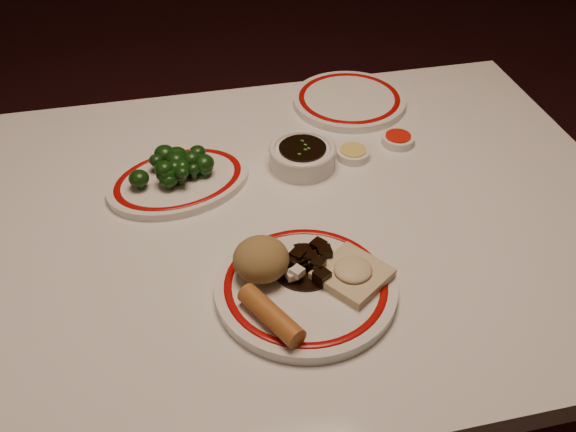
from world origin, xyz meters
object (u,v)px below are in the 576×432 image
(fried_wonton, at_px, (353,273))
(stirfry_heap, at_px, (306,261))
(spring_roll, at_px, (271,315))
(rice_mound, at_px, (261,259))
(dining_table, at_px, (291,252))
(soy_bowl, at_px, (302,157))
(main_plate, at_px, (306,287))
(broccoli_pile, at_px, (177,167))
(broccoli_plate, at_px, (179,181))

(fried_wonton, relative_size, stirfry_heap, 1.27)
(spring_roll, bearing_deg, rice_mound, 59.33)
(dining_table, bearing_deg, spring_roll, -108.87)
(dining_table, distance_m, soy_bowl, 0.18)
(main_plate, bearing_deg, rice_mound, 150.29)
(dining_table, relative_size, fried_wonton, 9.19)
(rice_mound, xyz_separation_m, stirfry_heap, (0.07, -0.00, -0.02))
(dining_table, height_order, rice_mound, rice_mound)
(broccoli_pile, bearing_deg, main_plate, -62.61)
(stirfry_heap, bearing_deg, dining_table, 86.04)
(stirfry_heap, xyz_separation_m, broccoli_plate, (-0.17, 0.27, -0.02))
(main_plate, bearing_deg, dining_table, 84.01)
(main_plate, xyz_separation_m, spring_roll, (-0.07, -0.06, 0.02))
(stirfry_heap, bearing_deg, soy_bowl, 77.47)
(rice_mound, height_order, stirfry_heap, rice_mound)
(stirfry_heap, relative_size, soy_bowl, 0.84)
(rice_mound, height_order, broccoli_pile, rice_mound)
(spring_roll, distance_m, soy_bowl, 0.40)
(rice_mound, height_order, fried_wonton, rice_mound)
(main_plate, distance_m, fried_wonton, 0.07)
(soy_bowl, bearing_deg, rice_mound, -115.07)
(spring_roll, height_order, stirfry_heap, same)
(dining_table, xyz_separation_m, main_plate, (-0.02, -0.19, 0.10))
(main_plate, relative_size, broccoli_pile, 1.97)
(dining_table, bearing_deg, broccoli_plate, 145.93)
(fried_wonton, distance_m, broccoli_pile, 0.39)
(spring_roll, relative_size, stirfry_heap, 1.10)
(fried_wonton, distance_m, broccoli_plate, 0.39)
(spring_roll, xyz_separation_m, fried_wonton, (0.14, 0.06, -0.01))
(dining_table, bearing_deg, stirfry_heap, -93.96)
(fried_wonton, distance_m, stirfry_heap, 0.07)
(spring_roll, bearing_deg, main_plate, 15.98)
(rice_mound, bearing_deg, main_plate, -29.71)
(rice_mound, bearing_deg, fried_wonton, -16.58)
(dining_table, height_order, broccoli_plate, broccoli_plate)
(broccoli_plate, bearing_deg, stirfry_heap, -58.20)
(soy_bowl, bearing_deg, main_plate, -102.78)
(spring_roll, bearing_deg, stirfry_heap, 24.69)
(rice_mound, relative_size, broccoli_plate, 0.28)
(dining_table, bearing_deg, main_plate, -95.99)
(fried_wonton, bearing_deg, broccoli_pile, 126.30)
(spring_roll, distance_m, stirfry_heap, 0.12)
(rice_mound, relative_size, fried_wonton, 0.65)
(broccoli_pile, bearing_deg, fried_wonton, -53.70)
(dining_table, relative_size, main_plate, 4.00)
(main_plate, xyz_separation_m, stirfry_heap, (0.01, 0.03, 0.02))
(main_plate, distance_m, stirfry_heap, 0.04)
(main_plate, bearing_deg, soy_bowl, 77.22)
(rice_mound, relative_size, spring_roll, 0.75)
(dining_table, relative_size, spring_roll, 10.60)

